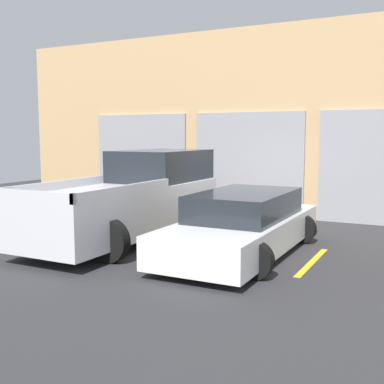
{
  "coord_description": "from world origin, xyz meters",
  "views": [
    {
      "loc": [
        4.71,
        -10.2,
        2.32
      ],
      "look_at": [
        0.0,
        -0.99,
        1.1
      ],
      "focal_mm": 45.0,
      "sensor_mm": 36.0,
      "label": 1
    }
  ],
  "objects": [
    {
      "name": "parking_stripe_centre",
      "position": [
        2.75,
        -1.49,
        0.0
      ],
      "size": [
        0.12,
        2.2,
        0.01
      ],
      "primitive_type": "cube",
      "color": "gold",
      "rests_on": "ground"
    },
    {
      "name": "ground_plane",
      "position": [
        0.0,
        0.0,
        0.0
      ],
      "size": [
        28.0,
        28.0,
        0.0
      ],
      "primitive_type": "plane",
      "color": "#2D2D30"
    },
    {
      "name": "sedan_white",
      "position": [
        1.37,
        -1.46,
        0.58
      ],
      "size": [
        2.18,
        4.78,
        1.22
      ],
      "color": "white",
      "rests_on": "ground"
    },
    {
      "name": "parking_stripe_left",
      "position": [
        0.0,
        -1.49,
        0.0
      ],
      "size": [
        0.12,
        2.2,
        0.01
      ],
      "primitive_type": "cube",
      "color": "gold",
      "rests_on": "ground"
    },
    {
      "name": "shophouse_building",
      "position": [
        -0.01,
        3.29,
        2.64
      ],
      "size": [
        16.63,
        0.68,
        5.39
      ],
      "color": "tan",
      "rests_on": "ground"
    },
    {
      "name": "parking_stripe_far_left",
      "position": [
        -2.75,
        -1.49,
        0.0
      ],
      "size": [
        0.12,
        2.2,
        0.01
      ],
      "primitive_type": "cube",
      "color": "gold",
      "rests_on": "ground"
    },
    {
      "name": "pickup_truck",
      "position": [
        -1.37,
        -1.16,
        0.91
      ],
      "size": [
        2.42,
        5.56,
        1.96
      ],
      "color": "silver",
      "rests_on": "ground"
    }
  ]
}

